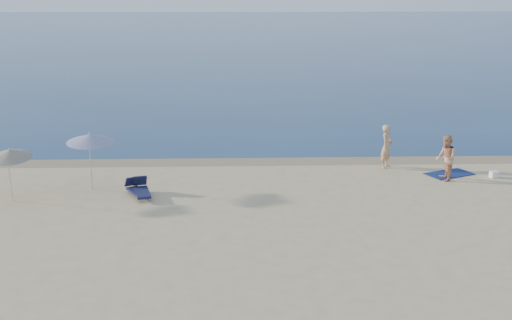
{
  "coord_description": "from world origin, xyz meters",
  "views": [
    {
      "loc": [
        -4.74,
        -9.49,
        8.06
      ],
      "look_at": [
        -3.9,
        16.0,
        1.0
      ],
      "focal_mm": 45.0,
      "sensor_mm": 36.0,
      "label": 1
    }
  ],
  "objects": [
    {
      "name": "sea",
      "position": [
        0.0,
        100.0,
        0.0
      ],
      "size": [
        240.0,
        160.0,
        0.01
      ],
      "primitive_type": "cube",
      "color": "#0D2A50",
      "rests_on": "ground"
    },
    {
      "name": "wet_sand_strip",
      "position": [
        0.0,
        19.4,
        0.0
      ],
      "size": [
        240.0,
        1.6,
        0.0
      ],
      "primitive_type": "cube",
      "color": "#847254",
      "rests_on": "ground"
    },
    {
      "name": "person_left",
      "position": [
        2.05,
        18.2,
        0.98
      ],
      "size": [
        0.79,
        0.85,
        1.96
      ],
      "primitive_type": "imported",
      "rotation": [
        0.0,
        0.0,
        0.98
      ],
      "color": "tan",
      "rests_on": "ground"
    },
    {
      "name": "person_right",
      "position": [
        4.08,
        16.16,
        0.97
      ],
      "size": [
        0.77,
        0.97,
        1.94
      ],
      "primitive_type": "imported",
      "rotation": [
        0.0,
        0.0,
        -1.61
      ],
      "color": "tan",
      "rests_on": "ground"
    },
    {
      "name": "beach_towel",
      "position": [
        4.58,
        17.0,
        0.02
      ],
      "size": [
        2.26,
        1.82,
        0.03
      ],
      "primitive_type": "cube",
      "rotation": [
        0.0,
        0.0,
        0.42
      ],
      "color": "#0F1C4B",
      "rests_on": "ground"
    },
    {
      "name": "white_bag",
      "position": [
        6.33,
        16.47,
        0.14
      ],
      "size": [
        0.37,
        0.33,
        0.27
      ],
      "primitive_type": "cube",
      "rotation": [
        0.0,
        0.0,
        0.21
      ],
      "color": "white",
      "rests_on": "ground"
    },
    {
      "name": "umbrella_near",
      "position": [
        -10.51,
        15.43,
        2.12
      ],
      "size": [
        2.27,
        2.29,
        2.41
      ],
      "rotation": [
        0.0,
        0.0,
        0.25
      ],
      "color": "silver",
      "rests_on": "ground"
    },
    {
      "name": "umbrella_far",
      "position": [
        -13.24,
        14.12,
        1.85
      ],
      "size": [
        1.8,
        1.82,
        2.16
      ],
      "rotation": [
        0.0,
        0.0,
        0.13
      ],
      "color": "silver",
      "rests_on": "ground"
    },
    {
      "name": "lounger_left",
      "position": [
        -8.63,
        14.5,
        0.24
      ],
      "size": [
        1.15,
        1.53,
        0.65
      ],
      "rotation": [
        0.0,
        0.0,
        0.52
      ],
      "color": "#141638",
      "rests_on": "ground"
    },
    {
      "name": "lounger_right",
      "position": [
        -8.41,
        14.4,
        0.26
      ],
      "size": [
        0.9,
        1.68,
        0.71
      ],
      "rotation": [
        0.0,
        0.0,
        0.25
      ],
      "color": "#151A3C",
      "rests_on": "ground"
    }
  ]
}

